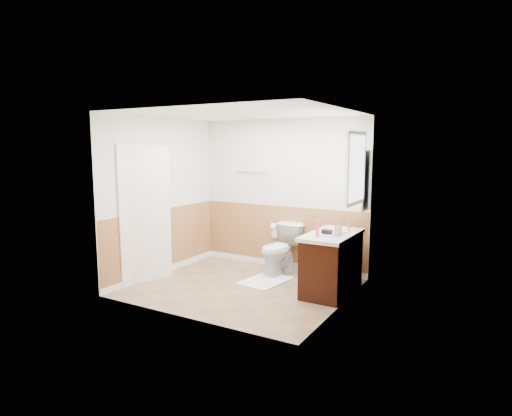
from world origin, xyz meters
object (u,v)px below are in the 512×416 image
Objects in this scene: lotion_bottle at (317,228)px; soap_dispenser at (338,229)px; vanity_cabinet at (332,265)px; toilet at (280,249)px; bath_mat at (265,281)px.

lotion_bottle is 1.16× the size of soap_dispenser.
vanity_cabinet is 0.65m from lotion_bottle.
toilet reaches higher than vanity_cabinet.
toilet is 1.34m from lotion_bottle.
bath_mat is at bearing -82.20° from toilet.
toilet is at bearing 140.92° from lotion_bottle.
lotion_bottle is 0.29m from soap_dispenser.
lotion_bottle is at bearing -16.70° from bath_mat.
soap_dispenser is (0.22, 0.19, -0.02)m from lotion_bottle.
vanity_cabinet is 0.57m from soap_dispenser.
vanity_cabinet is 5.00× the size of lotion_bottle.
lotion_bottle is (0.95, -0.77, 0.56)m from toilet.
bath_mat is 3.64× the size of lotion_bottle.
bath_mat is 1.12m from vanity_cabinet.
vanity_cabinet is (1.05, -0.45, -0.00)m from toilet.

